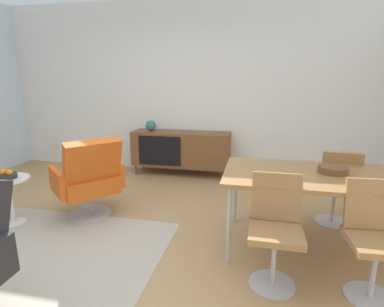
{
  "coord_description": "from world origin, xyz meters",
  "views": [
    {
      "loc": [
        1.19,
        -2.45,
        1.57
      ],
      "look_at": [
        0.6,
        0.3,
        0.87
      ],
      "focal_mm": 28.5,
      "sensor_mm": 36.0,
      "label": 1
    }
  ],
  "objects_px": {
    "dining_chair_back_right": "(337,184)",
    "lounge_chair_red": "(89,178)",
    "fruit_bowl": "(7,175)",
    "vase_cobalt": "(151,126)",
    "dining_table": "(314,178)",
    "sideboard": "(181,149)",
    "wooden_bowl_on_table": "(333,169)",
    "side_table_round": "(10,196)",
    "dining_chair_front_left": "(275,226)",
    "dining_chair_front_right": "(375,236)"
  },
  "relations": [
    {
      "from": "wooden_bowl_on_table",
      "to": "fruit_bowl",
      "type": "xyz_separation_m",
      "value": [
        -3.31,
        -0.21,
        -0.21
      ]
    },
    {
      "from": "dining_chair_back_right",
      "to": "fruit_bowl",
      "type": "distance_m",
      "value": 3.55
    },
    {
      "from": "dining_table",
      "to": "side_table_round",
      "type": "bearing_deg",
      "value": -177.45
    },
    {
      "from": "dining_chair_front_right",
      "to": "lounge_chair_red",
      "type": "xyz_separation_m",
      "value": [
        -2.72,
        0.77,
        -0.0
      ]
    },
    {
      "from": "dining_chair_front_right",
      "to": "lounge_chair_red",
      "type": "distance_m",
      "value": 2.82
    },
    {
      "from": "dining_chair_front_left",
      "to": "sideboard",
      "type": "bearing_deg",
      "value": 118.72
    },
    {
      "from": "dining_chair_front_left",
      "to": "side_table_round",
      "type": "xyz_separation_m",
      "value": [
        -2.79,
        0.42,
        -0.15
      ]
    },
    {
      "from": "side_table_round",
      "to": "dining_table",
      "type": "bearing_deg",
      "value": 2.55
    },
    {
      "from": "dining_table",
      "to": "dining_chair_back_right",
      "type": "relative_size",
      "value": 1.87
    },
    {
      "from": "sideboard",
      "to": "wooden_bowl_on_table",
      "type": "xyz_separation_m",
      "value": [
        1.9,
        -1.9,
        0.33
      ]
    },
    {
      "from": "sideboard",
      "to": "dining_chair_back_right",
      "type": "bearing_deg",
      "value": -34.16
    },
    {
      "from": "vase_cobalt",
      "to": "lounge_chair_red",
      "type": "height_order",
      "value": "lounge_chair_red"
    },
    {
      "from": "dining_chair_front_right",
      "to": "dining_chair_back_right",
      "type": "xyz_separation_m",
      "value": [
        -0.0,
        1.12,
        0.0
      ]
    },
    {
      "from": "dining_chair_back_right",
      "to": "dining_chair_front_left",
      "type": "bearing_deg",
      "value": -121.86
    },
    {
      "from": "dining_chair_front_right",
      "to": "lounge_chair_red",
      "type": "bearing_deg",
      "value": 164.23
    },
    {
      "from": "fruit_bowl",
      "to": "dining_table",
      "type": "bearing_deg",
      "value": 2.58
    },
    {
      "from": "dining_table",
      "to": "dining_chair_back_right",
      "type": "bearing_deg",
      "value": 58.31
    },
    {
      "from": "dining_table",
      "to": "lounge_chair_red",
      "type": "distance_m",
      "value": 2.39
    },
    {
      "from": "wooden_bowl_on_table",
      "to": "lounge_chair_red",
      "type": "distance_m",
      "value": 2.56
    },
    {
      "from": "dining_chair_front_right",
      "to": "dining_chair_front_left",
      "type": "height_order",
      "value": "same"
    },
    {
      "from": "dining_table",
      "to": "lounge_chair_red",
      "type": "height_order",
      "value": "lounge_chair_red"
    },
    {
      "from": "dining_chair_back_right",
      "to": "lounge_chair_red",
      "type": "relative_size",
      "value": 0.9
    },
    {
      "from": "sideboard",
      "to": "fruit_bowl",
      "type": "bearing_deg",
      "value": -123.56
    },
    {
      "from": "sideboard",
      "to": "lounge_chair_red",
      "type": "bearing_deg",
      "value": -109.82
    },
    {
      "from": "dining_chair_front_right",
      "to": "side_table_round",
      "type": "height_order",
      "value": "dining_chair_front_right"
    },
    {
      "from": "dining_chair_front_right",
      "to": "fruit_bowl",
      "type": "bearing_deg",
      "value": 173.16
    },
    {
      "from": "dining_chair_front_right",
      "to": "side_table_round",
      "type": "xyz_separation_m",
      "value": [
        -3.48,
        0.42,
        -0.15
      ]
    },
    {
      "from": "lounge_chair_red",
      "to": "side_table_round",
      "type": "distance_m",
      "value": 0.85
    },
    {
      "from": "fruit_bowl",
      "to": "side_table_round",
      "type": "bearing_deg",
      "value": 94.35
    },
    {
      "from": "lounge_chair_red",
      "to": "side_table_round",
      "type": "relative_size",
      "value": 1.82
    },
    {
      "from": "dining_chair_front_right",
      "to": "dining_chair_front_left",
      "type": "distance_m",
      "value": 0.7
    },
    {
      "from": "lounge_chair_red",
      "to": "dining_chair_back_right",
      "type": "bearing_deg",
      "value": 7.35
    },
    {
      "from": "sideboard",
      "to": "dining_table",
      "type": "height_order",
      "value": "dining_table"
    },
    {
      "from": "dining_chair_back_right",
      "to": "fruit_bowl",
      "type": "relative_size",
      "value": 4.28
    },
    {
      "from": "dining_chair_back_right",
      "to": "fruit_bowl",
      "type": "bearing_deg",
      "value": -168.63
    },
    {
      "from": "dining_chair_front_left",
      "to": "side_table_round",
      "type": "distance_m",
      "value": 2.82
    },
    {
      "from": "vase_cobalt",
      "to": "dining_chair_back_right",
      "type": "xyz_separation_m",
      "value": [
        2.59,
        -1.41,
        -0.34
      ]
    },
    {
      "from": "vase_cobalt",
      "to": "dining_chair_front_left",
      "type": "relative_size",
      "value": 0.2
    },
    {
      "from": "sideboard",
      "to": "side_table_round",
      "type": "height_order",
      "value": "sideboard"
    },
    {
      "from": "dining_table",
      "to": "wooden_bowl_on_table",
      "type": "height_order",
      "value": "wooden_bowl_on_table"
    },
    {
      "from": "dining_chair_back_right",
      "to": "side_table_round",
      "type": "bearing_deg",
      "value": -168.65
    },
    {
      "from": "sideboard",
      "to": "wooden_bowl_on_table",
      "type": "relative_size",
      "value": 6.15
    },
    {
      "from": "vase_cobalt",
      "to": "lounge_chair_red",
      "type": "relative_size",
      "value": 0.18
    },
    {
      "from": "dining_chair_back_right",
      "to": "dining_table",
      "type": "bearing_deg",
      "value": -121.69
    },
    {
      "from": "sideboard",
      "to": "fruit_bowl",
      "type": "relative_size",
      "value": 8.0
    },
    {
      "from": "vase_cobalt",
      "to": "dining_table",
      "type": "xyz_separation_m",
      "value": [
        2.25,
        -1.97,
        -0.11
      ]
    },
    {
      "from": "dining_chair_front_left",
      "to": "vase_cobalt",
      "type": "bearing_deg",
      "value": 126.83
    },
    {
      "from": "wooden_bowl_on_table",
      "to": "fruit_bowl",
      "type": "distance_m",
      "value": 3.32
    },
    {
      "from": "fruit_bowl",
      "to": "vase_cobalt",
      "type": "bearing_deg",
      "value": 67.14
    },
    {
      "from": "sideboard",
      "to": "vase_cobalt",
      "type": "relative_size",
      "value": 9.16
    }
  ]
}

